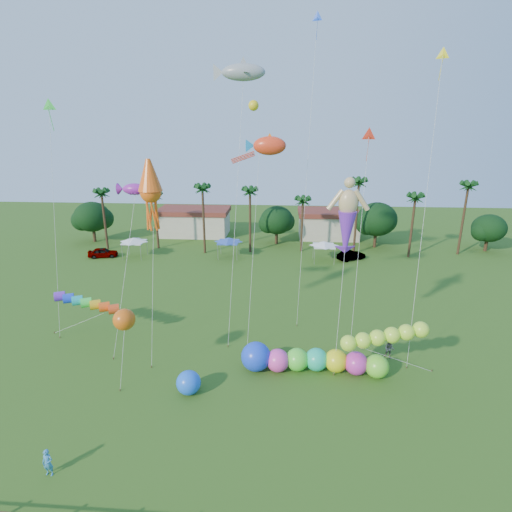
# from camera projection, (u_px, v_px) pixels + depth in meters

# --- Properties ---
(ground) EXTENTS (160.00, 160.00, 0.00)m
(ground) POSITION_uv_depth(u_px,v_px,m) (245.00, 445.00, 24.46)
(ground) COLOR #285116
(ground) RESTS_ON ground
(tree_line) EXTENTS (69.46, 8.91, 11.00)m
(tree_line) POSITION_uv_depth(u_px,v_px,m) (292.00, 220.00, 64.69)
(tree_line) COLOR #3A2819
(tree_line) RESTS_ON ground
(buildings_row) EXTENTS (35.00, 7.00, 4.00)m
(buildings_row) POSITION_uv_depth(u_px,v_px,m) (254.00, 225.00, 71.53)
(buildings_row) COLOR beige
(buildings_row) RESTS_ON ground
(tent_row) EXTENTS (31.00, 4.00, 0.60)m
(tent_row) POSITION_uv_depth(u_px,v_px,m) (228.00, 241.00, 58.51)
(tent_row) COLOR white
(tent_row) RESTS_ON ground
(car_a) EXTENTS (4.53, 2.64, 1.45)m
(car_a) POSITION_uv_depth(u_px,v_px,m) (103.00, 253.00, 59.83)
(car_a) COLOR #4C4C54
(car_a) RESTS_ON ground
(car_b) EXTENTS (4.45, 3.48, 1.41)m
(car_b) POSITION_uv_depth(u_px,v_px,m) (351.00, 255.00, 58.61)
(car_b) COLOR #4C4C54
(car_b) RESTS_ON ground
(spectator_a) EXTENTS (0.62, 0.43, 1.65)m
(spectator_a) POSITION_uv_depth(u_px,v_px,m) (48.00, 463.00, 22.15)
(spectator_a) COLOR #3685BF
(spectator_a) RESTS_ON ground
(spectator_b) EXTENTS (0.98, 0.89, 1.65)m
(spectator_b) POSITION_uv_depth(u_px,v_px,m) (389.00, 349.00, 33.53)
(spectator_b) COLOR gray
(spectator_b) RESTS_ON ground
(caterpillar_inflatable) EXTENTS (11.57, 2.48, 2.36)m
(caterpillar_inflatable) POSITION_uv_depth(u_px,v_px,m) (308.00, 360.00, 31.61)
(caterpillar_inflatable) COLOR #F841B8
(caterpillar_inflatable) RESTS_ON ground
(blue_ball) EXTENTS (1.78, 1.78, 1.78)m
(blue_ball) POSITION_uv_depth(u_px,v_px,m) (189.00, 383.00, 29.01)
(blue_ball) COLOR #1C62FE
(blue_ball) RESTS_ON ground
(rainbow_tube) EXTENTS (8.26, 2.46, 3.69)m
(rainbow_tube) POSITION_uv_depth(u_px,v_px,m) (96.00, 309.00, 35.43)
(rainbow_tube) COLOR #ED481A
(rainbow_tube) RESTS_ON ground
(green_worm) EXTENTS (10.37, 3.46, 3.71)m
(green_worm) POSITION_uv_depth(u_px,v_px,m) (349.00, 343.00, 30.28)
(green_worm) COLOR #B8F336
(green_worm) RESTS_ON ground
(orange_ball_kite) EXTENTS (1.69, 1.93, 6.14)m
(orange_ball_kite) POSITION_uv_depth(u_px,v_px,m) (124.00, 320.00, 28.84)
(orange_ball_kite) COLOR #DD5B12
(orange_ball_kite) RESTS_ON ground
(merman_kite) EXTENTS (2.53, 4.25, 14.53)m
(merman_kite) POSITION_uv_depth(u_px,v_px,m) (347.00, 221.00, 30.87)
(merman_kite) COLOR tan
(merman_kite) RESTS_ON ground
(fish_kite) EXTENTS (4.47, 6.19, 17.98)m
(fish_kite) POSITION_uv_depth(u_px,v_px,m) (270.00, 146.00, 34.26)
(fish_kite) COLOR #F93C1B
(fish_kite) RESTS_ON ground
(shark_kite) EXTENTS (5.34, 7.78, 24.00)m
(shark_kite) POSITION_uv_depth(u_px,v_px,m) (243.00, 72.00, 34.18)
(shark_kite) COLOR gray
(shark_kite) RESTS_ON ground
(squid_kite) EXTENTS (2.32, 4.36, 16.44)m
(squid_kite) POSITION_uv_depth(u_px,v_px,m) (151.00, 192.00, 31.16)
(squid_kite) COLOR #FF5D14
(squid_kite) RESTS_ON ground
(lobster_kite) EXTENTS (3.97, 6.41, 14.28)m
(lobster_kite) POSITION_uv_depth(u_px,v_px,m) (135.00, 189.00, 34.04)
(lobster_kite) COLOR purple
(lobster_kite) RESTS_ON ground
(delta_kite_red) EXTENTS (1.80, 5.15, 18.62)m
(delta_kite_red) POSITION_uv_depth(u_px,v_px,m) (369.00, 138.00, 35.04)
(delta_kite_red) COLOR red
(delta_kite_red) RESTS_ON ground
(delta_kite_yellow) EXTENTS (1.91, 5.27, 24.28)m
(delta_kite_yellow) POSITION_uv_depth(u_px,v_px,m) (442.00, 64.00, 29.66)
(delta_kite_yellow) COLOR yellow
(delta_kite_yellow) RESTS_ON ground
(delta_kite_green) EXTENTS (1.27, 3.62, 20.96)m
(delta_kite_green) POSITION_uv_depth(u_px,v_px,m) (49.00, 110.00, 33.92)
(delta_kite_green) COLOR #38EE46
(delta_kite_green) RESTS_ON ground
(delta_kite_blue) EXTENTS (1.65, 5.06, 28.36)m
(delta_kite_blue) POSITION_uv_depth(u_px,v_px,m) (316.00, 29.00, 35.20)
(delta_kite_blue) COLOR blue
(delta_kite_blue) RESTS_ON ground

